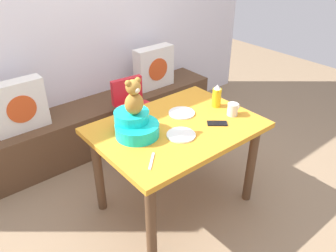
# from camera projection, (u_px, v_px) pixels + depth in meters

# --- Properties ---
(ground_plane) EXTENTS (8.00, 8.00, 0.00)m
(ground_plane) POSITION_uv_depth(u_px,v_px,m) (176.00, 202.00, 2.79)
(ground_plane) COLOR #8C7256
(back_wall) EXTENTS (4.40, 0.10, 2.60)m
(back_wall) POSITION_uv_depth(u_px,v_px,m) (75.00, 12.00, 3.09)
(back_wall) COLOR silver
(back_wall) RESTS_ON ground_plane
(window_bench) EXTENTS (2.60, 0.44, 0.46)m
(window_bench) POSITION_uv_depth(u_px,v_px,m) (102.00, 123.00, 3.46)
(window_bench) COLOR brown
(window_bench) RESTS_ON ground_plane
(pillow_floral_left) EXTENTS (0.44, 0.15, 0.44)m
(pillow_floral_left) POSITION_uv_depth(u_px,v_px,m) (19.00, 106.00, 2.81)
(pillow_floral_left) COLOR white
(pillow_floral_left) RESTS_ON window_bench
(pillow_floral_right) EXTENTS (0.44, 0.15, 0.44)m
(pillow_floral_right) POSITION_uv_depth(u_px,v_px,m) (154.00, 68.00, 3.58)
(pillow_floral_right) COLOR white
(pillow_floral_right) RESTS_ON window_bench
(dining_table) EXTENTS (1.17, 0.85, 0.74)m
(dining_table) POSITION_uv_depth(u_px,v_px,m) (177.00, 139.00, 2.48)
(dining_table) COLOR orange
(dining_table) RESTS_ON ground_plane
(highchair) EXTENTS (0.35, 0.47, 0.79)m
(highchair) POSITION_uv_depth(u_px,v_px,m) (134.00, 110.00, 3.09)
(highchair) COLOR red
(highchair) RESTS_ON ground_plane
(infant_seat_teal) EXTENTS (0.30, 0.33, 0.16)m
(infant_seat_teal) POSITION_uv_depth(u_px,v_px,m) (135.00, 125.00, 2.28)
(infant_seat_teal) COLOR #14CBC0
(infant_seat_teal) RESTS_ON dining_table
(teddy_bear) EXTENTS (0.13, 0.12, 0.25)m
(teddy_bear) POSITION_uv_depth(u_px,v_px,m) (134.00, 98.00, 2.18)
(teddy_bear) COLOR #AB7A30
(teddy_bear) RESTS_ON infant_seat_teal
(ketchup_bottle) EXTENTS (0.07, 0.07, 0.18)m
(ketchup_bottle) POSITION_uv_depth(u_px,v_px,m) (217.00, 96.00, 2.64)
(ketchup_bottle) COLOR gold
(ketchup_bottle) RESTS_ON dining_table
(coffee_mug) EXTENTS (0.12, 0.08, 0.09)m
(coffee_mug) POSITION_uv_depth(u_px,v_px,m) (233.00, 109.00, 2.53)
(coffee_mug) COLOR silver
(coffee_mug) RESTS_ON dining_table
(dinner_plate_near) EXTENTS (0.20, 0.20, 0.01)m
(dinner_plate_near) POSITION_uv_depth(u_px,v_px,m) (181.00, 135.00, 2.30)
(dinner_plate_near) COLOR white
(dinner_plate_near) RESTS_ON dining_table
(dinner_plate_far) EXTENTS (0.20, 0.20, 0.01)m
(dinner_plate_far) POSITION_uv_depth(u_px,v_px,m) (182.00, 113.00, 2.57)
(dinner_plate_far) COLOR white
(dinner_plate_far) RESTS_ON dining_table
(cell_phone) EXTENTS (0.16, 0.15, 0.01)m
(cell_phone) POSITION_uv_depth(u_px,v_px,m) (217.00, 123.00, 2.44)
(cell_phone) COLOR black
(cell_phone) RESTS_ON dining_table
(table_fork) EXTENTS (0.13, 0.13, 0.01)m
(table_fork) POSITION_uv_depth(u_px,v_px,m) (152.00, 161.00, 2.05)
(table_fork) COLOR silver
(table_fork) RESTS_ON dining_table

